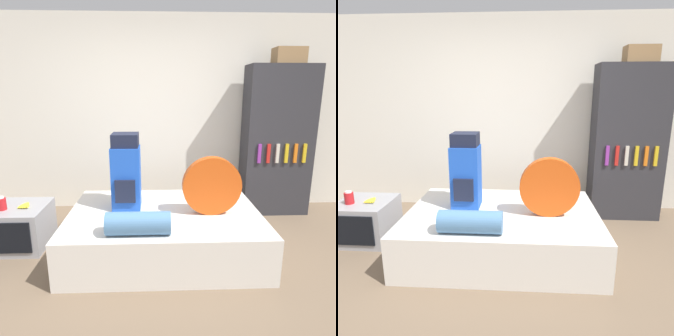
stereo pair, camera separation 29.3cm
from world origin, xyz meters
TOP-DOWN VIEW (x-y plane):
  - ground_plane at (0.00, 0.00)m, footprint 16.00×16.00m
  - wall_back at (0.00, 2.07)m, footprint 8.00×0.05m
  - bed at (0.10, 0.74)m, footprint 1.91×1.35m
  - backpack at (-0.28, 0.86)m, footprint 0.28×0.32m
  - tent_bag at (0.56, 0.66)m, footprint 0.57×0.10m
  - sleeping_roll at (-0.13, 0.23)m, footprint 0.55×0.20m
  - television at (-1.44, 0.90)m, footprint 0.58×0.60m
  - canister at (-1.55, 0.82)m, footprint 0.09×0.09m
  - banana_bunch at (-1.35, 0.90)m, footprint 0.13×0.17m
  - bookshelf at (1.62, 1.77)m, footprint 0.87×0.40m
  - cardboard_box at (1.67, 1.75)m, footprint 0.37×0.23m

SIDE VIEW (x-z plane):
  - ground_plane at x=0.00m, z-range 0.00..0.00m
  - bed at x=0.10m, z-range 0.00..0.44m
  - television at x=-1.44m, z-range 0.00..0.44m
  - banana_bunch at x=-1.35m, z-range 0.44..0.47m
  - canister at x=-1.55m, z-range 0.44..0.58m
  - sleeping_roll at x=-0.13m, z-range 0.44..0.63m
  - tent_bag at x=0.56m, z-range 0.44..1.01m
  - backpack at x=-0.28m, z-range 0.42..1.20m
  - bookshelf at x=1.62m, z-range 0.00..1.95m
  - wall_back at x=0.00m, z-range 0.00..2.60m
  - cardboard_box at x=1.67m, z-range 1.95..2.14m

